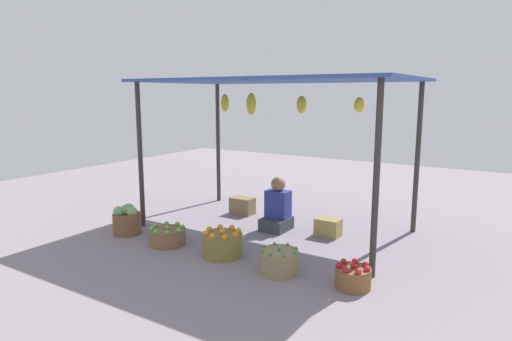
{
  "coord_description": "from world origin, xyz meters",
  "views": [
    {
      "loc": [
        3.11,
        -5.46,
        1.98
      ],
      "look_at": [
        0.0,
        -0.53,
        0.95
      ],
      "focal_mm": 31.0,
      "sensor_mm": 36.0,
      "label": 1
    }
  ],
  "objects_px": {
    "basket_green_apples": "(167,236)",
    "wooden_crate_near_vendor": "(328,227)",
    "vendor_person": "(277,210)",
    "basket_red_apples": "(353,277)",
    "basket_oranges": "(222,244)",
    "basket_cabbages": "(127,221)",
    "basket_green_chilies": "(279,261)",
    "wooden_crate_stacked_rear": "(242,206)"
  },
  "relations": [
    {
      "from": "basket_green_apples",
      "to": "basket_green_chilies",
      "type": "height_order",
      "value": "basket_green_chilies"
    },
    {
      "from": "basket_cabbages",
      "to": "basket_red_apples",
      "type": "bearing_deg",
      "value": 0.15
    },
    {
      "from": "basket_green_chilies",
      "to": "wooden_crate_near_vendor",
      "type": "bearing_deg",
      "value": 91.98
    },
    {
      "from": "vendor_person",
      "to": "basket_red_apples",
      "type": "distance_m",
      "value": 2.1
    },
    {
      "from": "basket_green_chilies",
      "to": "wooden_crate_near_vendor",
      "type": "xyz_separation_m",
      "value": [
        -0.05,
        1.49,
        -0.01
      ]
    },
    {
      "from": "basket_cabbages",
      "to": "basket_green_chilies",
      "type": "height_order",
      "value": "basket_cabbages"
    },
    {
      "from": "basket_oranges",
      "to": "wooden_crate_near_vendor",
      "type": "relative_size",
      "value": 1.46
    },
    {
      "from": "basket_green_chilies",
      "to": "basket_red_apples",
      "type": "height_order",
      "value": "basket_green_chilies"
    },
    {
      "from": "vendor_person",
      "to": "basket_green_apples",
      "type": "relative_size",
      "value": 1.6
    },
    {
      "from": "vendor_person",
      "to": "basket_green_chilies",
      "type": "bearing_deg",
      "value": -59.73
    },
    {
      "from": "basket_green_apples",
      "to": "basket_green_chilies",
      "type": "bearing_deg",
      "value": -1.12
    },
    {
      "from": "wooden_crate_near_vendor",
      "to": "wooden_crate_stacked_rear",
      "type": "relative_size",
      "value": 0.88
    },
    {
      "from": "basket_cabbages",
      "to": "basket_green_chilies",
      "type": "relative_size",
      "value": 0.99
    },
    {
      "from": "wooden_crate_stacked_rear",
      "to": "basket_green_apples",
      "type": "bearing_deg",
      "value": -90.2
    },
    {
      "from": "basket_green_chilies",
      "to": "wooden_crate_stacked_rear",
      "type": "xyz_separation_m",
      "value": [
        -1.71,
        1.8,
        0.01
      ]
    },
    {
      "from": "wooden_crate_near_vendor",
      "to": "vendor_person",
      "type": "bearing_deg",
      "value": -171.18
    },
    {
      "from": "basket_green_apples",
      "to": "wooden_crate_near_vendor",
      "type": "distance_m",
      "value": 2.21
    },
    {
      "from": "basket_oranges",
      "to": "basket_green_chilies",
      "type": "bearing_deg",
      "value": -5.74
    },
    {
      "from": "basket_green_chilies",
      "to": "wooden_crate_near_vendor",
      "type": "height_order",
      "value": "basket_green_chilies"
    },
    {
      "from": "basket_green_chilies",
      "to": "basket_green_apples",
      "type": "bearing_deg",
      "value": 178.88
    },
    {
      "from": "basket_oranges",
      "to": "basket_green_chilies",
      "type": "distance_m",
      "value": 0.85
    },
    {
      "from": "basket_green_apples",
      "to": "vendor_person",
      "type": "bearing_deg",
      "value": 55.83
    },
    {
      "from": "basket_cabbages",
      "to": "wooden_crate_stacked_rear",
      "type": "bearing_deg",
      "value": 65.34
    },
    {
      "from": "basket_red_apples",
      "to": "wooden_crate_stacked_rear",
      "type": "distance_m",
      "value": 3.07
    },
    {
      "from": "basket_green_apples",
      "to": "wooden_crate_stacked_rear",
      "type": "xyz_separation_m",
      "value": [
        0.01,
        1.77,
        0.03
      ]
    },
    {
      "from": "vendor_person",
      "to": "basket_green_chilies",
      "type": "relative_size",
      "value": 1.8
    },
    {
      "from": "basket_cabbages",
      "to": "basket_oranges",
      "type": "relative_size",
      "value": 0.87
    },
    {
      "from": "basket_cabbages",
      "to": "basket_oranges",
      "type": "distance_m",
      "value": 1.66
    },
    {
      "from": "basket_green_apples",
      "to": "wooden_crate_stacked_rear",
      "type": "height_order",
      "value": "wooden_crate_stacked_rear"
    },
    {
      "from": "basket_red_apples",
      "to": "basket_green_chilies",
      "type": "bearing_deg",
      "value": -175.26
    },
    {
      "from": "basket_cabbages",
      "to": "wooden_crate_near_vendor",
      "type": "bearing_deg",
      "value": 30.25
    },
    {
      "from": "vendor_person",
      "to": "wooden_crate_near_vendor",
      "type": "xyz_separation_m",
      "value": [
        0.75,
        0.12,
        -0.17
      ]
    },
    {
      "from": "basket_green_apples",
      "to": "basket_red_apples",
      "type": "height_order",
      "value": "basket_red_apples"
    },
    {
      "from": "basket_green_apples",
      "to": "wooden_crate_near_vendor",
      "type": "bearing_deg",
      "value": 41.27
    },
    {
      "from": "basket_green_apples",
      "to": "basket_green_chilies",
      "type": "distance_m",
      "value": 1.71
    },
    {
      "from": "basket_oranges",
      "to": "vendor_person",
      "type": "bearing_deg",
      "value": 88.2
    },
    {
      "from": "vendor_person",
      "to": "basket_cabbages",
      "type": "xyz_separation_m",
      "value": [
        -1.7,
        -1.31,
        -0.11
      ]
    },
    {
      "from": "basket_oranges",
      "to": "basket_green_chilies",
      "type": "relative_size",
      "value": 1.14
    },
    {
      "from": "vendor_person",
      "to": "wooden_crate_stacked_rear",
      "type": "relative_size",
      "value": 2.05
    },
    {
      "from": "basket_cabbages",
      "to": "basket_red_apples",
      "type": "distance_m",
      "value": 3.33
    },
    {
      "from": "vendor_person",
      "to": "basket_green_chilies",
      "type": "distance_m",
      "value": 1.6
    },
    {
      "from": "basket_oranges",
      "to": "wooden_crate_near_vendor",
      "type": "bearing_deg",
      "value": 60.64
    }
  ]
}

